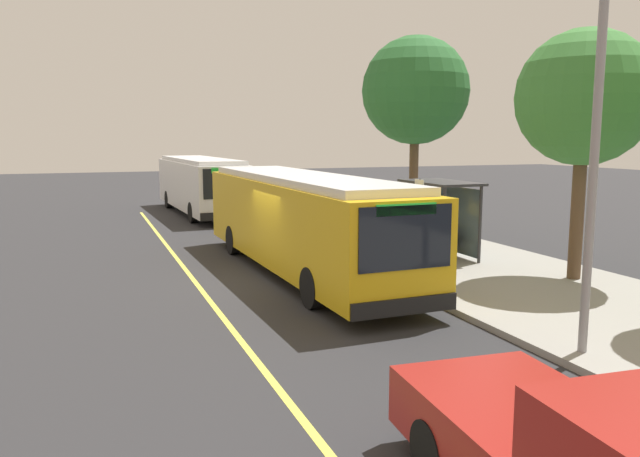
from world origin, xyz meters
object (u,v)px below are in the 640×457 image
Objects in this scene: transit_bus_second at (201,183)px; route_sign_post at (419,216)px; waiting_bench at (438,241)px; transit_bus_main at (302,219)px.

transit_bus_second is 18.72m from route_sign_post.
route_sign_post is (18.54, 2.54, 0.34)m from transit_bus_second.
transit_bus_second is 16.23m from waiting_bench.
transit_bus_second reaches higher than waiting_bench.
waiting_bench is at bearing 18.44° from transit_bus_second.
transit_bus_second is at bearing -161.56° from waiting_bench.
route_sign_post is at bearing 7.81° from transit_bus_second.
transit_bus_main is 1.10× the size of transit_bus_second.
route_sign_post reaches higher than waiting_bench.
waiting_bench is (-0.26, 4.88, -0.99)m from transit_bus_main.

